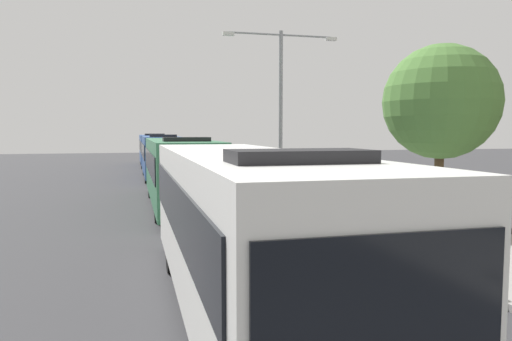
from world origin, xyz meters
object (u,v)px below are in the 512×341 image
object	(u,v)px
bus_middle	(161,155)
bus_fourth_in_line	(153,149)
roadside_tree	(441,102)
bus_second_in_line	(178,170)
streetlamp_mid	(281,95)
bus_lead	(243,224)
white_suv	(374,230)

from	to	relation	value
bus_middle	bus_fourth_in_line	size ratio (longest dim) A/B	0.98
roadside_tree	bus_fourth_in_line	bearing A→B (deg)	104.20
bus_second_in_line	roadside_tree	distance (m)	11.45
bus_second_in_line	streetlamp_mid	size ratio (longest dim) A/B	1.46
bus_middle	bus_fourth_in_line	bearing A→B (deg)	90.00
bus_lead	bus_middle	bearing A→B (deg)	90.00
bus_middle	bus_fourth_in_line	distance (m)	12.58
bus_second_in_line	white_suv	world-z (taller)	bus_second_in_line
bus_fourth_in_line	roadside_tree	size ratio (longest dim) A/B	1.72
bus_second_in_line	white_suv	size ratio (longest dim) A/B	2.54
bus_middle	roadside_tree	xyz separation A→B (m)	(8.48, -20.92, 2.75)
bus_fourth_in_line	white_suv	world-z (taller)	bus_fourth_in_line
bus_middle	streetlamp_mid	world-z (taller)	streetlamp_mid
bus_middle	roadside_tree	distance (m)	22.74
bus_second_in_line	streetlamp_mid	bearing A→B (deg)	17.61
bus_lead	streetlamp_mid	bearing A→B (deg)	70.13
streetlamp_mid	roadside_tree	xyz separation A→B (m)	(3.08, -8.91, -0.81)
bus_lead	roadside_tree	distance (m)	10.76
bus_second_in_line	bus_fourth_in_line	bearing A→B (deg)	90.00
bus_middle	roadside_tree	world-z (taller)	roadside_tree
white_suv	roadside_tree	bearing A→B (deg)	41.74
bus_lead	bus_second_in_line	bearing A→B (deg)	90.00
roadside_tree	streetlamp_mid	bearing A→B (deg)	109.06
streetlamp_mid	bus_middle	bearing A→B (deg)	114.20
bus_fourth_in_line	roadside_tree	distance (m)	34.67
bus_second_in_line	bus_middle	xyz separation A→B (m)	(-0.00, 13.72, -0.00)
bus_middle	roadside_tree	bearing A→B (deg)	-67.94
white_suv	roadside_tree	xyz separation A→B (m)	(4.78, 4.26, 3.41)
white_suv	bus_lead	bearing A→B (deg)	-154.46
bus_middle	white_suv	distance (m)	25.46
bus_second_in_line	bus_lead	bearing A→B (deg)	-90.00
streetlamp_mid	roadside_tree	size ratio (longest dim) A/B	1.32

